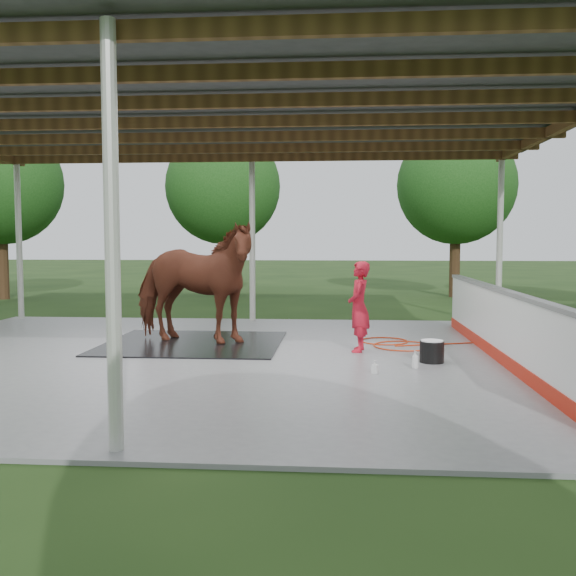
# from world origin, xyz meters

# --- Properties ---
(ground) EXTENTS (100.00, 100.00, 0.00)m
(ground) POSITION_xyz_m (0.00, 0.00, 0.00)
(ground) COLOR #1E3814
(concrete_slab) EXTENTS (12.00, 10.00, 0.05)m
(concrete_slab) POSITION_xyz_m (0.00, 0.00, 0.03)
(concrete_slab) COLOR slate
(concrete_slab) RESTS_ON ground
(pavilion_structure) EXTENTS (12.60, 10.60, 4.05)m
(pavilion_structure) POSITION_xyz_m (0.00, -0.00, 3.97)
(pavilion_structure) COLOR beige
(pavilion_structure) RESTS_ON ground
(dasher_board) EXTENTS (0.16, 8.00, 1.15)m
(dasher_board) POSITION_xyz_m (4.60, 0.00, 0.59)
(dasher_board) COLOR red
(dasher_board) RESTS_ON concrete_slab
(tree_belt) EXTENTS (28.00, 28.00, 5.80)m
(tree_belt) POSITION_xyz_m (0.30, 0.90, 3.79)
(tree_belt) COLOR #382314
(tree_belt) RESTS_ON ground
(rubber_mat) EXTENTS (3.22, 3.02, 0.02)m
(rubber_mat) POSITION_xyz_m (-0.65, 1.25, 0.06)
(rubber_mat) COLOR black
(rubber_mat) RESTS_ON concrete_slab
(horse) EXTENTS (2.83, 1.83, 2.20)m
(horse) POSITION_xyz_m (-0.65, 1.25, 1.18)
(horse) COLOR maroon
(horse) RESTS_ON rubber_mat
(handler) EXTENTS (0.42, 0.60, 1.55)m
(handler) POSITION_xyz_m (2.38, 0.67, 0.83)
(handler) COLOR red
(handler) RESTS_ON concrete_slab
(wash_bucket) EXTENTS (0.38, 0.38, 0.35)m
(wash_bucket) POSITION_xyz_m (3.49, -0.23, 0.23)
(wash_bucket) COLOR black
(wash_bucket) RESTS_ON concrete_slab
(soap_bottle_a) EXTENTS (0.14, 0.14, 0.27)m
(soap_bottle_a) POSITION_xyz_m (3.17, -0.74, 0.18)
(soap_bottle_a) COLOR silver
(soap_bottle_a) RESTS_ON concrete_slab
(soap_bottle_b) EXTENTS (0.11, 0.12, 0.19)m
(soap_bottle_b) POSITION_xyz_m (2.55, -1.15, 0.15)
(soap_bottle_b) COLOR #338CD8
(soap_bottle_b) RESTS_ON concrete_slab
(hose_coil) EXTENTS (2.07, 1.52, 0.02)m
(hose_coil) POSITION_xyz_m (3.09, 1.45, 0.06)
(hose_coil) COLOR #B9300D
(hose_coil) RESTS_ON concrete_slab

